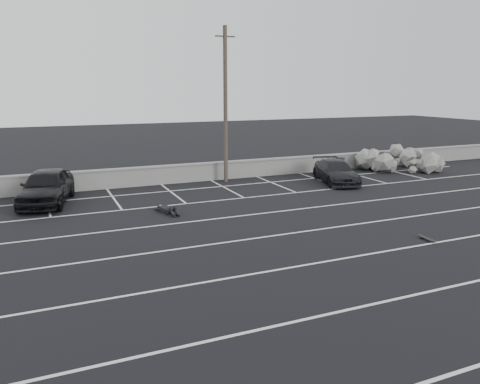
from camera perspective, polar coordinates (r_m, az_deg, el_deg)
name	(u,v)px	position (r m, az deg, el deg)	size (l,w,h in m)	color
ground	(330,261)	(15.29, 10.95, -8.24)	(120.00, 120.00, 0.00)	black
seawall	(194,172)	(27.43, -5.64, 2.42)	(50.00, 0.45, 1.06)	gray
stall_lines	(266,225)	(18.84, 3.19, -3.98)	(36.00, 20.05, 0.01)	silver
car_left	(46,186)	(23.81, -22.53, 0.63)	(1.96, 4.87, 1.66)	black
car_right	(336,172)	(27.53, 11.61, 2.45)	(1.79, 4.39, 1.28)	black
utility_pole	(225,105)	(26.83, -1.78, 10.53)	(1.16, 0.23, 8.69)	#4C4238
trash_bin	(340,164)	(31.30, 12.12, 3.34)	(0.77, 0.77, 0.94)	#28292B
riprap_pile	(390,164)	(32.26, 17.86, 3.33)	(5.16, 4.21, 1.23)	gray
person	(165,207)	(20.95, -9.12, -1.81)	(1.26, 2.28, 0.43)	black
skateboard	(427,239)	(18.21, 21.88, -5.31)	(0.21, 0.68, 0.08)	black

